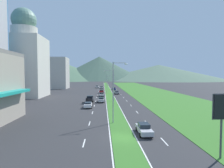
# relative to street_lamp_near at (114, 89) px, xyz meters

# --- Properties ---
(ground_plane) EXTENTS (600.00, 600.00, 0.00)m
(ground_plane) POSITION_rel_street_lamp_near_xyz_m (0.70, -7.63, -6.08)
(ground_plane) COLOR #2D2D30
(grass_median) EXTENTS (3.20, 240.00, 0.06)m
(grass_median) POSITION_rel_street_lamp_near_xyz_m (0.70, 52.37, -6.05)
(grass_median) COLOR #387028
(grass_median) RESTS_ON ground_plane
(grass_verge_right) EXTENTS (24.00, 240.00, 0.06)m
(grass_verge_right) POSITION_rel_street_lamp_near_xyz_m (21.30, 52.37, -6.05)
(grass_verge_right) COLOR #387028
(grass_verge_right) RESTS_ON ground_plane
(lane_dash_left_2) EXTENTS (0.16, 2.80, 0.01)m
(lane_dash_left_2) POSITION_rel_street_lamp_near_xyz_m (-4.40, -9.25, -6.08)
(lane_dash_left_2) COLOR silver
(lane_dash_left_2) RESTS_ON ground_plane
(lane_dash_left_3) EXTENTS (0.16, 2.80, 0.01)m
(lane_dash_left_3) POSITION_rel_street_lamp_near_xyz_m (-4.40, -0.07, -6.08)
(lane_dash_left_3) COLOR silver
(lane_dash_left_3) RESTS_ON ground_plane
(lane_dash_left_4) EXTENTS (0.16, 2.80, 0.01)m
(lane_dash_left_4) POSITION_rel_street_lamp_near_xyz_m (-4.40, 9.12, -6.08)
(lane_dash_left_4) COLOR silver
(lane_dash_left_4) RESTS_ON ground_plane
(lane_dash_left_5) EXTENTS (0.16, 2.80, 0.01)m
(lane_dash_left_5) POSITION_rel_street_lamp_near_xyz_m (-4.40, 18.31, -6.08)
(lane_dash_left_5) COLOR silver
(lane_dash_left_5) RESTS_ON ground_plane
(lane_dash_left_6) EXTENTS (0.16, 2.80, 0.01)m
(lane_dash_left_6) POSITION_rel_street_lamp_near_xyz_m (-4.40, 27.50, -6.08)
(lane_dash_left_6) COLOR silver
(lane_dash_left_6) RESTS_ON ground_plane
(lane_dash_left_7) EXTENTS (0.16, 2.80, 0.01)m
(lane_dash_left_7) POSITION_rel_street_lamp_near_xyz_m (-4.40, 36.69, -6.08)
(lane_dash_left_7) COLOR silver
(lane_dash_left_7) RESTS_ON ground_plane
(lane_dash_left_8) EXTENTS (0.16, 2.80, 0.01)m
(lane_dash_left_8) POSITION_rel_street_lamp_near_xyz_m (-4.40, 45.88, -6.08)
(lane_dash_left_8) COLOR silver
(lane_dash_left_8) RESTS_ON ground_plane
(lane_dash_left_9) EXTENTS (0.16, 2.80, 0.01)m
(lane_dash_left_9) POSITION_rel_street_lamp_near_xyz_m (-4.40, 55.07, -6.08)
(lane_dash_left_9) COLOR silver
(lane_dash_left_9) RESTS_ON ground_plane
(lane_dash_left_10) EXTENTS (0.16, 2.80, 0.01)m
(lane_dash_left_10) POSITION_rel_street_lamp_near_xyz_m (-4.40, 64.26, -6.08)
(lane_dash_left_10) COLOR silver
(lane_dash_left_10) RESTS_ON ground_plane
(lane_dash_left_11) EXTENTS (0.16, 2.80, 0.01)m
(lane_dash_left_11) POSITION_rel_street_lamp_near_xyz_m (-4.40, 73.45, -6.08)
(lane_dash_left_11) COLOR silver
(lane_dash_left_11) RESTS_ON ground_plane
(lane_dash_left_12) EXTENTS (0.16, 2.80, 0.01)m
(lane_dash_left_12) POSITION_rel_street_lamp_near_xyz_m (-4.40, 82.64, -6.08)
(lane_dash_left_12) COLOR silver
(lane_dash_left_12) RESTS_ON ground_plane
(lane_dash_left_13) EXTENTS (0.16, 2.80, 0.01)m
(lane_dash_left_13) POSITION_rel_street_lamp_near_xyz_m (-4.40, 91.83, -6.08)
(lane_dash_left_13) COLOR silver
(lane_dash_left_13) RESTS_ON ground_plane
(lane_dash_left_14) EXTENTS (0.16, 2.80, 0.01)m
(lane_dash_left_14) POSITION_rel_street_lamp_near_xyz_m (-4.40, 101.01, -6.08)
(lane_dash_left_14) COLOR silver
(lane_dash_left_14) RESTS_ON ground_plane
(lane_dash_left_15) EXTENTS (0.16, 2.80, 0.01)m
(lane_dash_left_15) POSITION_rel_street_lamp_near_xyz_m (-4.40, 110.20, -6.08)
(lane_dash_left_15) COLOR silver
(lane_dash_left_15) RESTS_ON ground_plane
(lane_dash_right_2) EXTENTS (0.16, 2.80, 0.01)m
(lane_dash_right_2) POSITION_rel_street_lamp_near_xyz_m (5.80, -9.25, -6.08)
(lane_dash_right_2) COLOR silver
(lane_dash_right_2) RESTS_ON ground_plane
(lane_dash_right_3) EXTENTS (0.16, 2.80, 0.01)m
(lane_dash_right_3) POSITION_rel_street_lamp_near_xyz_m (5.80, -0.07, -6.08)
(lane_dash_right_3) COLOR silver
(lane_dash_right_3) RESTS_ON ground_plane
(lane_dash_right_4) EXTENTS (0.16, 2.80, 0.01)m
(lane_dash_right_4) POSITION_rel_street_lamp_near_xyz_m (5.80, 9.12, -6.08)
(lane_dash_right_4) COLOR silver
(lane_dash_right_4) RESTS_ON ground_plane
(lane_dash_right_5) EXTENTS (0.16, 2.80, 0.01)m
(lane_dash_right_5) POSITION_rel_street_lamp_near_xyz_m (5.80, 18.31, -6.08)
(lane_dash_right_5) COLOR silver
(lane_dash_right_5) RESTS_ON ground_plane
(lane_dash_right_6) EXTENTS (0.16, 2.80, 0.01)m
(lane_dash_right_6) POSITION_rel_street_lamp_near_xyz_m (5.80, 27.50, -6.08)
(lane_dash_right_6) COLOR silver
(lane_dash_right_6) RESTS_ON ground_plane
(lane_dash_right_7) EXTENTS (0.16, 2.80, 0.01)m
(lane_dash_right_7) POSITION_rel_street_lamp_near_xyz_m (5.80, 36.69, -6.08)
(lane_dash_right_7) COLOR silver
(lane_dash_right_7) RESTS_ON ground_plane
(lane_dash_right_8) EXTENTS (0.16, 2.80, 0.01)m
(lane_dash_right_8) POSITION_rel_street_lamp_near_xyz_m (5.80, 45.88, -6.08)
(lane_dash_right_8) COLOR silver
(lane_dash_right_8) RESTS_ON ground_plane
(lane_dash_right_9) EXTENTS (0.16, 2.80, 0.01)m
(lane_dash_right_9) POSITION_rel_street_lamp_near_xyz_m (5.80, 55.07, -6.08)
(lane_dash_right_9) COLOR silver
(lane_dash_right_9) RESTS_ON ground_plane
(lane_dash_right_10) EXTENTS (0.16, 2.80, 0.01)m
(lane_dash_right_10) POSITION_rel_street_lamp_near_xyz_m (5.80, 64.26, -6.08)
(lane_dash_right_10) COLOR silver
(lane_dash_right_10) RESTS_ON ground_plane
(lane_dash_right_11) EXTENTS (0.16, 2.80, 0.01)m
(lane_dash_right_11) POSITION_rel_street_lamp_near_xyz_m (5.80, 73.45, -6.08)
(lane_dash_right_11) COLOR silver
(lane_dash_right_11) RESTS_ON ground_plane
(lane_dash_right_12) EXTENTS (0.16, 2.80, 0.01)m
(lane_dash_right_12) POSITION_rel_street_lamp_near_xyz_m (5.80, 82.64, -6.08)
(lane_dash_right_12) COLOR silver
(lane_dash_right_12) RESTS_ON ground_plane
(lane_dash_right_13) EXTENTS (0.16, 2.80, 0.01)m
(lane_dash_right_13) POSITION_rel_street_lamp_near_xyz_m (5.80, 91.83, -6.08)
(lane_dash_right_13) COLOR silver
(lane_dash_right_13) RESTS_ON ground_plane
(lane_dash_right_14) EXTENTS (0.16, 2.80, 0.01)m
(lane_dash_right_14) POSITION_rel_street_lamp_near_xyz_m (5.80, 101.01, -6.08)
(lane_dash_right_14) COLOR silver
(lane_dash_right_14) RESTS_ON ground_plane
(lane_dash_right_15) EXTENTS (0.16, 2.80, 0.01)m
(lane_dash_right_15) POSITION_rel_street_lamp_near_xyz_m (5.80, 110.20, -6.08)
(lane_dash_right_15) COLOR silver
(lane_dash_right_15) RESTS_ON ground_plane
(edge_line_median_left) EXTENTS (0.16, 240.00, 0.01)m
(edge_line_median_left) POSITION_rel_street_lamp_near_xyz_m (-1.05, 52.37, -6.08)
(edge_line_median_left) COLOR silver
(edge_line_median_left) RESTS_ON ground_plane
(edge_line_median_right) EXTENTS (0.16, 240.00, 0.01)m
(edge_line_median_right) POSITION_rel_street_lamp_near_xyz_m (2.45, 52.37, -6.08)
(edge_line_median_right) COLOR silver
(edge_line_median_right) RESTS_ON ground_plane
(domed_building) EXTENTS (14.83, 14.83, 34.30)m
(domed_building) POSITION_rel_street_lamp_near_xyz_m (-32.38, 40.91, 8.55)
(domed_building) COLOR beige
(domed_building) RESTS_ON ground_plane
(midrise_colored) EXTENTS (12.64, 12.64, 19.46)m
(midrise_colored) POSITION_rel_street_lamp_near_xyz_m (-30.68, 84.76, 3.65)
(midrise_colored) COLOR #B7B2A8
(midrise_colored) RESTS_ON ground_plane
(hill_far_left) EXTENTS (209.56, 209.56, 38.98)m
(hill_far_left) POSITION_rel_street_lamp_near_xyz_m (-95.23, 281.70, 13.41)
(hill_far_left) COLOR #47664C
(hill_far_left) RESTS_ON ground_plane
(hill_far_center) EXTENTS (157.89, 157.89, 40.67)m
(hill_far_center) POSITION_rel_street_lamp_near_xyz_m (-8.30, 285.73, 14.26)
(hill_far_center) COLOR #3D5647
(hill_far_center) RESTS_ON ground_plane
(hill_far_right) EXTENTS (221.36, 221.36, 26.47)m
(hill_far_right) POSITION_rel_street_lamp_near_xyz_m (95.75, 282.99, 7.16)
(hill_far_right) COLOR #516B56
(hill_far_right) RESTS_ON ground_plane
(street_lamp_near) EXTENTS (2.64, 0.42, 10.79)m
(street_lamp_near) POSITION_rel_street_lamp_near_xyz_m (0.00, 0.00, 0.00)
(street_lamp_near) COLOR #99999E
(street_lamp_near) RESTS_ON ground_plane
(street_lamp_mid) EXTENTS (3.29, 0.44, 10.12)m
(street_lamp_mid) POSITION_rel_street_lamp_near_xyz_m (1.10, 26.56, -0.27)
(street_lamp_mid) COLOR #99999E
(street_lamp_mid) RESTS_ON ground_plane
(street_lamp_far) EXTENTS (3.47, 0.34, 8.27)m
(street_lamp_far) POSITION_rel_street_lamp_near_xyz_m (0.24, 53.08, -1.21)
(street_lamp_far) COLOR #99999E
(street_lamp_far) RESTS_ON ground_plane
(car_0) EXTENTS (1.99, 4.74, 1.58)m
(car_0) POSITION_rel_street_lamp_near_xyz_m (-5.90, 88.81, -5.28)
(car_0) COLOR silver
(car_0) RESTS_ON ground_plane
(car_1) EXTENTS (1.99, 4.48, 1.55)m
(car_1) POSITION_rel_street_lamp_near_xyz_m (4.19, 71.48, -5.30)
(car_1) COLOR navy
(car_1) RESTS_ON ground_plane
(car_2) EXTENTS (1.86, 4.58, 1.49)m
(car_2) POSITION_rel_street_lamp_near_xyz_m (3.90, -6.10, -5.32)
(car_2) COLOR #B2B2B7
(car_2) RESTS_ON ground_plane
(car_3) EXTENTS (2.01, 4.29, 1.56)m
(car_3) POSITION_rel_street_lamp_near_xyz_m (-2.56, 24.85, -5.28)
(car_3) COLOR #B2B2B7
(car_3) RESTS_ON ground_plane
(car_4) EXTENTS (2.02, 4.42, 1.50)m
(car_4) POSITION_rel_street_lamp_near_xyz_m (4.13, 49.05, -5.30)
(car_4) COLOR slate
(car_4) RESTS_ON ground_plane
(car_5) EXTENTS (1.98, 4.11, 1.44)m
(car_5) POSITION_rel_street_lamp_near_xyz_m (-2.50, 40.92, -5.34)
(car_5) COLOR #B2B2B7
(car_5) RESTS_ON ground_plane
(car_6) EXTENTS (2.01, 4.27, 1.47)m
(car_6) POSITION_rel_street_lamp_near_xyz_m (-5.87, 15.43, -5.31)
(car_6) COLOR silver
(car_6) RESTS_ON ground_plane
(car_7) EXTENTS (1.97, 4.57, 1.57)m
(car_7) POSITION_rel_street_lamp_near_xyz_m (-2.74, 54.45, -5.28)
(car_7) COLOR maroon
(car_7) RESTS_ON ground_plane
(car_8) EXTENTS (1.89, 4.53, 1.49)m
(car_8) POSITION_rel_street_lamp_near_xyz_m (-2.95, 81.56, -5.31)
(car_8) COLOR #B2B2B7
(car_8) RESTS_ON ground_plane
(pickup_truck_0) EXTENTS (2.18, 5.40, 2.00)m
(pickup_truck_0) POSITION_rel_street_lamp_near_xyz_m (-6.10, 24.27, -5.10)
(pickup_truck_0) COLOR black
(pickup_truck_0) RESTS_ON ground_plane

